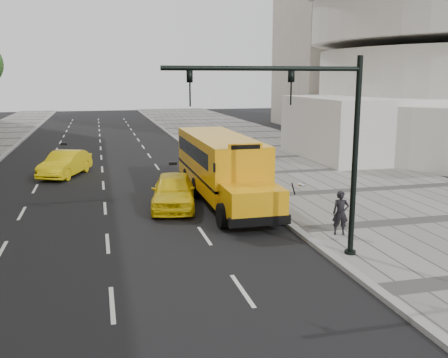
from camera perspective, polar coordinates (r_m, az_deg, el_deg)
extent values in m
plane|color=black|center=(23.05, -10.96, -3.14)|extent=(140.00, 140.00, 0.00)
cube|color=gray|center=(26.49, 15.91, -1.30)|extent=(12.00, 140.00, 0.15)
cube|color=gray|center=(24.08, 3.44, -2.13)|extent=(0.30, 140.00, 0.15)
cube|color=white|center=(37.21, 15.11, 5.64)|extent=(8.00, 10.00, 4.40)
cube|color=#F7A60E|center=(24.25, -0.58, 2.09)|extent=(2.50, 9.00, 2.45)
cube|color=#F7A60E|center=(19.19, 3.30, -2.51)|extent=(2.20, 2.00, 1.10)
cube|color=black|center=(18.53, 4.10, -4.80)|extent=(2.38, 0.25, 0.35)
cube|color=black|center=(24.34, -0.58, 0.87)|extent=(2.52, 9.00, 0.12)
cube|color=black|center=(19.94, 2.42, 1.41)|extent=(2.05, 0.10, 0.90)
cube|color=black|center=(24.66, -0.86, 3.36)|extent=(2.52, 7.50, 0.70)
cube|color=#F7A60E|center=(19.81, 2.45, 3.69)|extent=(1.40, 0.12, 0.28)
ellipsoid|color=silver|center=(18.25, 9.21, -0.79)|extent=(0.32, 0.32, 0.14)
cylinder|color=black|center=(18.40, 8.23, -1.30)|extent=(0.36, 0.47, 0.58)
cylinder|color=black|center=(19.33, -0.20, -4.23)|extent=(0.30, 1.00, 1.00)
cylinder|color=black|center=(19.97, 6.12, -3.78)|extent=(0.30, 1.00, 1.00)
cylinder|color=black|center=(24.25, -3.17, -1.00)|extent=(0.30, 1.00, 1.00)
cylinder|color=black|center=(24.77, 1.96, -0.72)|extent=(0.30, 1.00, 1.00)
cylinder|color=black|center=(26.66, -4.21, 0.13)|extent=(0.30, 1.00, 1.00)
cylinder|color=black|center=(27.13, 0.50, 0.36)|extent=(0.30, 1.00, 1.00)
imported|color=yellow|center=(22.36, -5.80, -1.36)|extent=(2.62, 4.86, 1.57)
imported|color=yellow|center=(30.96, -17.71, 1.67)|extent=(3.11, 4.79, 1.49)
imported|color=black|center=(18.50, 13.18, -3.80)|extent=(0.67, 0.54, 1.61)
cylinder|color=black|center=(16.09, 14.73, 2.04)|extent=(0.18, 0.18, 6.40)
cylinder|color=black|center=(16.85, 14.19, -8.33)|extent=(0.36, 0.36, 0.25)
cylinder|color=black|center=(14.67, 4.73, 12.48)|extent=(6.00, 0.14, 0.14)
imported|color=black|center=(14.95, 7.64, 10.29)|extent=(0.16, 0.20, 1.00)
imported|color=black|center=(14.11, -3.93, 10.30)|extent=(0.16, 0.20, 1.00)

